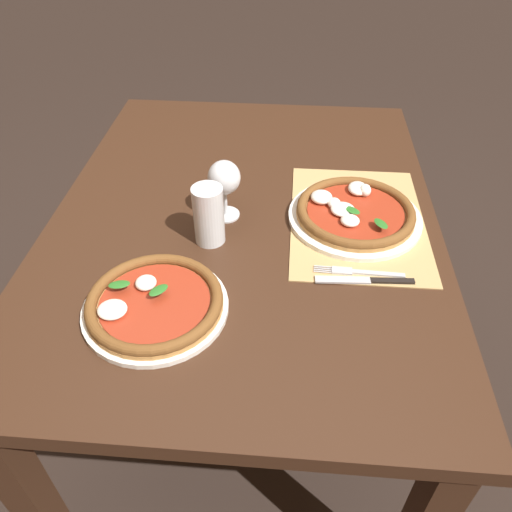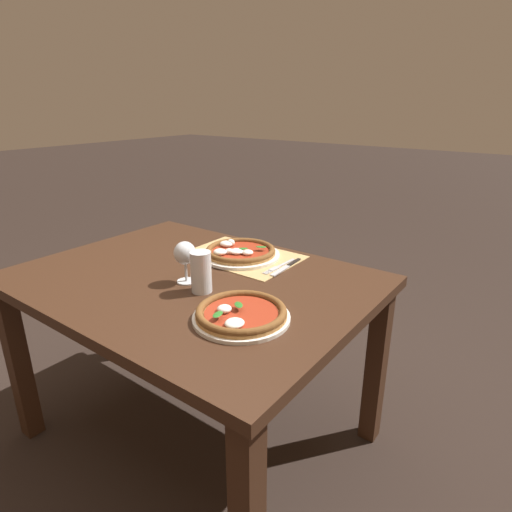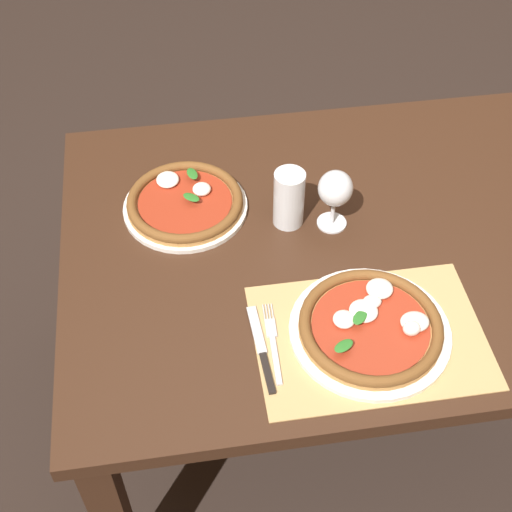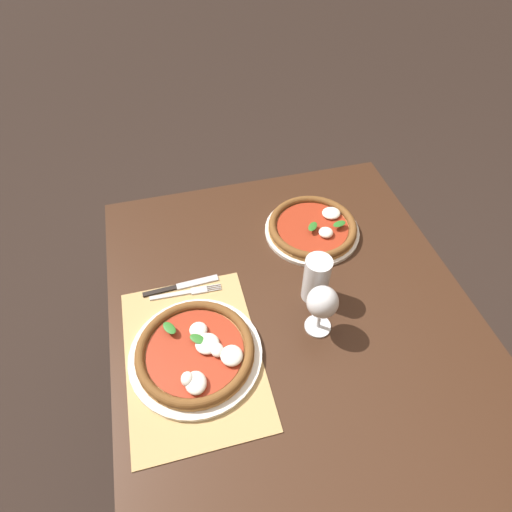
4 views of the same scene
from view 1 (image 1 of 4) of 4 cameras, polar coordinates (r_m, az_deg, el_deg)
The scene contains 9 objects.
ground_plane at distance 1.82m, azimuth -0.92°, elevation -14.05°, with size 24.00×24.00×0.00m, color black.
dining_table at distance 1.35m, azimuth -1.21°, elevation 1.77°, with size 1.31×0.98×0.74m.
paper_placemat at distance 1.28m, azimuth 11.49°, elevation 4.04°, with size 0.47×0.33×0.00m, color tan.
pizza_near at distance 1.27m, azimuth 11.18°, elevation 4.94°, with size 0.33×0.33×0.05m.
pizza_far at distance 1.04m, azimuth -11.56°, elevation -5.31°, with size 0.30×0.30×0.05m.
wine_glass at distance 1.22m, azimuth -3.65°, elevation 8.67°, with size 0.08×0.08×0.16m.
pint_glass at distance 1.16m, azimuth -5.42°, elevation 4.56°, with size 0.07×0.07×0.15m.
fork at distance 1.13m, azimuth 11.61°, elevation -1.81°, with size 0.02×0.20×0.00m.
knife at distance 1.11m, azimuth 12.28°, elevation -2.74°, with size 0.03×0.22×0.01m.
Camera 1 is at (-1.04, -0.11, 1.49)m, focal length 35.00 mm.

